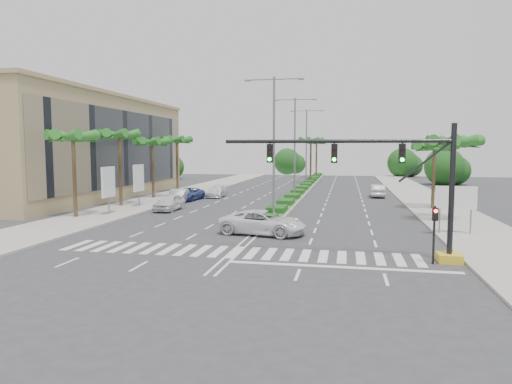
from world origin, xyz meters
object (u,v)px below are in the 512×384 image
(car_crossing, at_px, (263,222))
(car_right, at_px, (378,191))
(car_parked_c, at_px, (188,194))
(car_parked_a, at_px, (169,202))
(car_parked_b, at_px, (179,196))
(car_parked_d, at_px, (217,191))

(car_crossing, relative_size, car_right, 1.27)
(car_parked_c, xyz_separation_m, car_right, (21.83, 8.14, 0.06))
(car_parked_a, bearing_deg, car_parked_b, 102.37)
(car_parked_c, relative_size, car_parked_d, 1.08)
(car_parked_b, xyz_separation_m, car_right, (21.83, 11.17, -0.01))
(car_crossing, bearing_deg, car_parked_b, 47.90)
(car_parked_a, height_order, car_parked_d, car_parked_a)
(car_parked_d, distance_m, car_right, 20.01)
(car_right, bearing_deg, car_crossing, 73.44)
(car_right, bearing_deg, car_parked_a, 42.02)
(car_parked_b, height_order, car_parked_d, car_parked_b)
(car_parked_c, height_order, car_crossing, car_crossing)
(car_parked_a, bearing_deg, car_parked_d, 85.96)
(car_parked_d, bearing_deg, car_parked_b, -108.31)
(car_parked_a, bearing_deg, car_parked_c, 98.25)
(car_parked_c, relative_size, car_crossing, 0.87)
(car_parked_a, relative_size, car_parked_d, 0.97)
(car_crossing, bearing_deg, car_parked_c, 43.30)
(car_parked_c, distance_m, car_right, 23.30)
(car_parked_a, xyz_separation_m, car_parked_c, (-1.26, 8.83, -0.07))
(car_parked_c, bearing_deg, car_right, 24.77)
(car_parked_c, distance_m, car_parked_d, 4.74)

